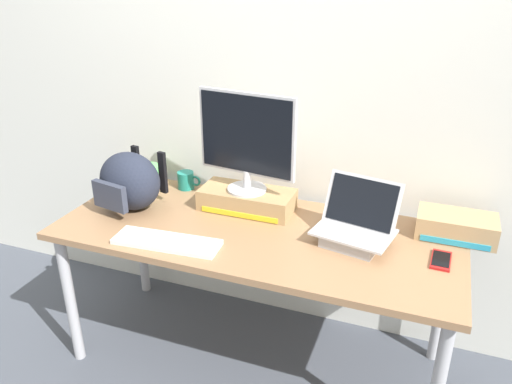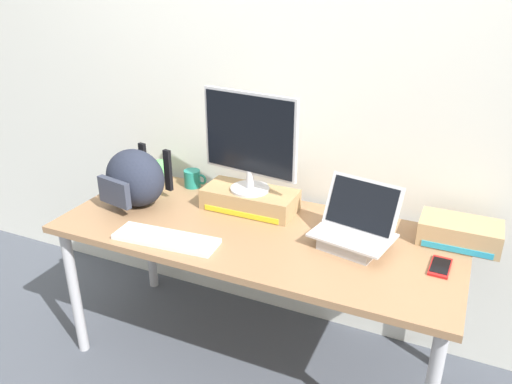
{
  "view_description": "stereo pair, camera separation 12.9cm",
  "coord_description": "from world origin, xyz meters",
  "views": [
    {
      "loc": [
        0.68,
        -1.81,
        1.77
      ],
      "look_at": [
        0.0,
        0.0,
        0.89
      ],
      "focal_mm": 35.46,
      "sensor_mm": 36.0,
      "label": 1
    },
    {
      "loc": [
        0.8,
        -1.76,
        1.77
      ],
      "look_at": [
        0.0,
        0.0,
        0.89
      ],
      "focal_mm": 35.46,
      "sensor_mm": 36.0,
      "label": 2
    }
  ],
  "objects": [
    {
      "name": "ground_plane",
      "position": [
        0.0,
        0.0,
        0.0
      ],
      "size": [
        20.0,
        20.0,
        0.0
      ],
      "primitive_type": "plane",
      "color": "#474C56"
    },
    {
      "name": "back_wall",
      "position": [
        0.0,
        0.46,
        1.3
      ],
      "size": [
        7.0,
        0.1,
        2.6
      ],
      "primitive_type": "cube",
      "color": "silver",
      "rests_on": "ground"
    },
    {
      "name": "desk",
      "position": [
        0.0,
        0.0,
        0.64
      ],
      "size": [
        1.74,
        0.73,
        0.71
      ],
      "color": "#99704C",
      "rests_on": "ground"
    },
    {
      "name": "toner_box_yellow",
      "position": [
        -0.11,
        0.18,
        0.76
      ],
      "size": [
        0.44,
        0.21,
        0.1
      ],
      "color": "#A88456",
      "rests_on": "desk"
    },
    {
      "name": "desktop_monitor",
      "position": [
        -0.11,
        0.18,
        1.05
      ],
      "size": [
        0.47,
        0.18,
        0.46
      ],
      "rotation": [
        0.0,
        0.0,
        -0.13
      ],
      "color": "silver",
      "rests_on": "toner_box_yellow"
    },
    {
      "name": "open_laptop",
      "position": [
        0.42,
        0.04,
        0.76
      ],
      "size": [
        0.35,
        0.28,
        0.26
      ],
      "rotation": [
        0.0,
        0.0,
        -0.2
      ],
      "color": "#ADADB2",
      "rests_on": "desk"
    },
    {
      "name": "external_keyboard",
      "position": [
        -0.3,
        -0.24,
        0.72
      ],
      "size": [
        0.46,
        0.17,
        0.02
      ],
      "rotation": [
        0.0,
        0.0,
        0.07
      ],
      "color": "white",
      "rests_on": "desk"
    },
    {
      "name": "messenger_backpack",
      "position": [
        -0.63,
        0.0,
        0.85
      ],
      "size": [
        0.35,
        0.32,
        0.27
      ],
      "rotation": [
        0.0,
        0.0,
        -0.19
      ],
      "color": "#232838",
      "rests_on": "desk"
    },
    {
      "name": "coffee_mug",
      "position": [
        -0.49,
        0.29,
        0.76
      ],
      "size": [
        0.13,
        0.08,
        0.09
      ],
      "color": "#1E7F70",
      "rests_on": "desk"
    },
    {
      "name": "cell_phone",
      "position": [
        0.76,
        0.01,
        0.72
      ],
      "size": [
        0.08,
        0.15,
        0.01
      ],
      "rotation": [
        0.0,
        0.0,
        -0.04
      ],
      "color": "red",
      "rests_on": "desk"
    },
    {
      "name": "plush_toy",
      "position": [
        -0.69,
        0.29,
        0.77
      ],
      "size": [
        0.12,
        0.12,
        0.12
      ],
      "color": "#56B256",
      "rests_on": "desk"
    },
    {
      "name": "toner_box_cyan",
      "position": [
        0.81,
        0.24,
        0.76
      ],
      "size": [
        0.32,
        0.18,
        0.1
      ],
      "color": "tan",
      "rests_on": "desk"
    }
  ]
}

